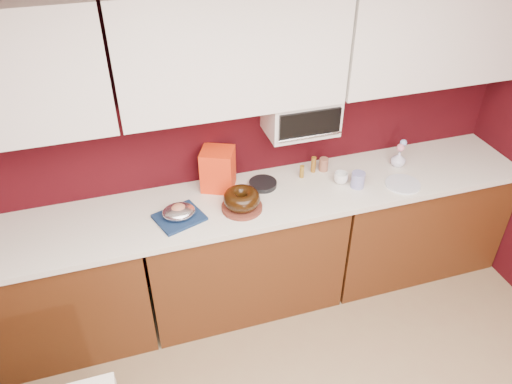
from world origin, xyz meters
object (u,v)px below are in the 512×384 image
object	(u,v)px
coffee_mug	(341,177)
flower_vase	(399,158)
toaster_oven	(301,114)
foil_ham_nest	(179,212)
pandoro_box	(218,169)
bundt_cake	(242,199)
blue_jar	(358,180)

from	to	relation	value
coffee_mug	flower_vase	world-z (taller)	flower_vase
toaster_oven	foil_ham_nest	world-z (taller)	toaster_oven
coffee_mug	flower_vase	distance (m)	0.49
pandoro_box	coffee_mug	bearing A→B (deg)	10.71
coffee_mug	foil_ham_nest	bearing A→B (deg)	-176.66
coffee_mug	pandoro_box	bearing A→B (deg)	166.17
bundt_cake	flower_vase	world-z (taller)	bundt_cake
bundt_cake	coffee_mug	distance (m)	0.73
toaster_oven	flower_vase	world-z (taller)	toaster_oven
toaster_oven	bundt_cake	xyz separation A→B (m)	(-0.47, -0.25, -0.40)
foil_ham_nest	coffee_mug	distance (m)	1.12
bundt_cake	foil_ham_nest	distance (m)	0.40
bundt_cake	flower_vase	bearing A→B (deg)	7.59
toaster_oven	flower_vase	xyz separation A→B (m)	(0.73, -0.09, -0.41)
toaster_oven	blue_jar	size ratio (longest dim) A/B	4.16
blue_jar	flower_vase	xyz separation A→B (m)	(0.39, 0.15, 0.01)
toaster_oven	blue_jar	xyz separation A→B (m)	(0.34, -0.25, -0.42)
blue_jar	pandoro_box	bearing A→B (deg)	162.95
pandoro_box	foil_ham_nest	bearing A→B (deg)	-115.62
pandoro_box	blue_jar	distance (m)	0.93
toaster_oven	foil_ham_nest	xyz separation A→B (m)	(-0.87, -0.24, -0.42)
toaster_oven	foil_ham_nest	bearing A→B (deg)	-164.79
pandoro_box	blue_jar	size ratio (longest dim) A/B	2.61
toaster_oven	foil_ham_nest	distance (m)	0.99
foil_ham_nest	bundt_cake	bearing A→B (deg)	-2.49
toaster_oven	pandoro_box	xyz separation A→B (m)	(-0.55, 0.03, -0.33)
coffee_mug	blue_jar	bearing A→B (deg)	-40.74
toaster_oven	pandoro_box	world-z (taller)	toaster_oven
flower_vase	blue_jar	bearing A→B (deg)	-158.78
pandoro_box	coffee_mug	world-z (taller)	pandoro_box
coffee_mug	flower_vase	size ratio (longest dim) A/B	0.76
toaster_oven	coffee_mug	xyz separation A→B (m)	(0.25, -0.17, -0.43)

